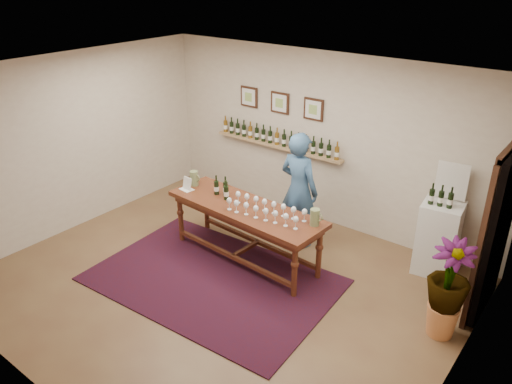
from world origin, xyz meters
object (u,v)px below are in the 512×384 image
Objects in this scene: potted_plant at (447,289)px; person at (299,190)px; display_pedestal at (438,238)px; tasting_table at (245,214)px.

person reaches higher than potted_plant.
potted_plant is at bearing -67.03° from display_pedestal.
person is at bearing -164.66° from display_pedestal.
tasting_table is 2.85m from potted_plant.
display_pedestal is 2.07m from person.
display_pedestal is 0.97× the size of potted_plant.
display_pedestal is (2.30, 1.40, -0.21)m from tasting_table.
potted_plant is (0.54, -1.28, 0.10)m from display_pedestal.
display_pedestal is at bearing 34.49° from tasting_table.
tasting_table is 2.29× the size of potted_plant.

